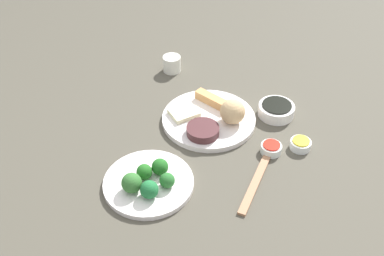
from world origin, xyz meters
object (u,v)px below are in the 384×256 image
Objects in this scene: soy_sauce_bowl at (276,109)px; teacup at (172,64)px; chopsticks_pair at (255,184)px; main_plate at (208,120)px; sauce_ramekin_sweet_and_sour at (271,149)px; broccoli_plate at (149,183)px; sauce_ramekin_hot_mustard at (300,145)px.

soy_sauce_bowl is 1.78× the size of teacup.
teacup is at bearing 14.65° from chopsticks_pair.
main_plate is at bearing -166.28° from teacup.
soy_sauce_bowl is 1.88× the size of sauce_ramekin_sweet_and_sour.
teacup reaches higher than chopsticks_pair.
main_plate is 2.57× the size of soy_sauce_bowl.
sauce_ramekin_hot_mustard is (0.07, -0.42, 0.00)m from broccoli_plate.
soy_sauce_bowl is (0.23, -0.40, 0.01)m from broccoli_plate.
main_plate is 0.21m from sauce_ramekin_sweet_and_sour.
soy_sauce_bowl is at bearing -60.04° from broccoli_plate.
sauce_ramekin_sweet_and_sour is (0.07, -0.34, 0.00)m from broccoli_plate.
main_plate is at bearing 57.61° from sauce_ramekin_hot_mustard.
chopsticks_pair is (-0.27, 0.13, -0.01)m from soy_sauce_bowl.
teacup reaches higher than main_plate.
chopsticks_pair is (-0.26, -0.07, -0.00)m from main_plate.
sauce_ramekin_sweet_and_sour is at bearing -135.60° from main_plate.
soy_sauce_bowl is 0.40m from teacup.
soy_sauce_bowl is 0.50× the size of chopsticks_pair.
broccoli_plate is 0.43m from sauce_ramekin_hot_mustard.
teacup is 0.57m from chopsticks_pair.
sauce_ramekin_hot_mustard reaches higher than main_plate.
sauce_ramekin_hot_mustard is at bearing -53.89° from chopsticks_pair.
sauce_ramekin_sweet_and_sour reaches higher than chopsticks_pair.
sauce_ramekin_hot_mustard is at bearing -145.34° from teacup.
teacup is (0.44, 0.30, 0.02)m from sauce_ramekin_hot_mustard.
broccoli_plate is 0.27m from chopsticks_pair.
broccoli_plate is 2.14× the size of soy_sauce_bowl.
teacup reaches higher than sauce_ramekin_sweet_and_sour.
soy_sauce_bowl reaches higher than chopsticks_pair.
broccoli_plate is at bearing 139.28° from main_plate.
sauce_ramekin_sweet_and_sour is at bearing -33.58° from chopsticks_pair.
main_plate is at bearing 44.40° from sauce_ramekin_sweet_and_sour.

